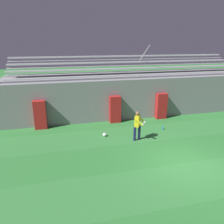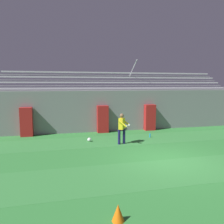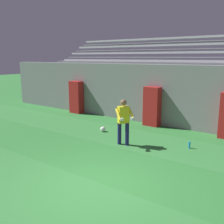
# 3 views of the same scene
# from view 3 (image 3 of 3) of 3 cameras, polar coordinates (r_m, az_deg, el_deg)

# --- Properties ---
(ground_plane) EXTENTS (80.00, 80.00, 0.00)m
(ground_plane) POSITION_cam_3_polar(r_m,az_deg,el_deg) (6.82, -2.81, -15.47)
(ground_plane) COLOR #2D7533
(turf_stripe_mid) EXTENTS (28.00, 2.42, 0.01)m
(turf_stripe_mid) POSITION_cam_3_polar(r_m,az_deg,el_deg) (6.09, -10.07, -19.25)
(turf_stripe_mid) COLOR #337A38
(turf_stripe_mid) RESTS_ON ground
(turf_stripe_far) EXTENTS (28.00, 2.42, 0.01)m
(turf_stripe_far) POSITION_cam_3_polar(r_m,az_deg,el_deg) (9.74, 11.15, -7.10)
(turf_stripe_far) COLOR #337A38
(turf_stripe_far) RESTS_ON ground
(back_wall) EXTENTS (24.00, 0.60, 2.80)m
(back_wall) POSITION_cam_3_polar(r_m,az_deg,el_deg) (11.95, 17.20, 3.01)
(back_wall) COLOR gray
(back_wall) RESTS_ON ground
(padding_pillar_gate_left) EXTENTS (0.73, 0.44, 1.81)m
(padding_pillar_gate_left) POSITION_cam_3_polar(r_m,az_deg,el_deg) (12.19, 8.71, 1.21)
(padding_pillar_gate_left) COLOR #B21E1E
(padding_pillar_gate_left) RESTS_ON ground
(padding_pillar_far_left) EXTENTS (0.73, 0.44, 1.81)m
(padding_pillar_far_left) POSITION_cam_3_polar(r_m,az_deg,el_deg) (15.00, -7.77, 3.23)
(padding_pillar_far_left) COLOR #B21E1E
(padding_pillar_far_left) RESTS_ON ground
(bleacher_stand) EXTENTS (18.00, 3.35, 5.03)m
(bleacher_stand) POSITION_cam_3_polar(r_m,az_deg,el_deg) (13.82, 19.99, 4.38)
(bleacher_stand) COLOR gray
(bleacher_stand) RESTS_ON ground
(goalkeeper) EXTENTS (0.72, 0.74, 1.67)m
(goalkeeper) POSITION_cam_3_polar(r_m,az_deg,el_deg) (9.36, 2.53, -1.60)
(goalkeeper) COLOR #19194C
(goalkeeper) RESTS_ON ground
(soccer_ball) EXTENTS (0.22, 0.22, 0.22)m
(soccer_ball) POSITION_cam_3_polar(r_m,az_deg,el_deg) (11.22, -2.01, -3.75)
(soccer_ball) COLOR white
(soccer_ball) RESTS_ON ground
(water_bottle) EXTENTS (0.07, 0.07, 0.24)m
(water_bottle) POSITION_cam_3_polar(r_m,az_deg,el_deg) (9.60, 16.49, -6.92)
(water_bottle) COLOR #1E8CD8
(water_bottle) RESTS_ON ground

